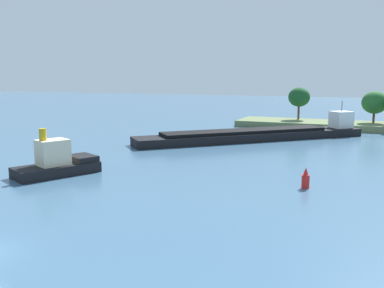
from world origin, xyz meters
name	(u,v)px	position (x,y,z in m)	size (l,w,h in m)	color
cargo_barge	(258,134)	(3.39, 49.03, 0.94)	(30.92, 30.39, 5.87)	black
tugboat	(58,163)	(-9.33, 17.52, 1.24)	(6.72, 9.04, 4.88)	black
channel_buoy_red	(306,179)	(14.74, 22.19, 0.81)	(0.70, 0.70, 1.90)	red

